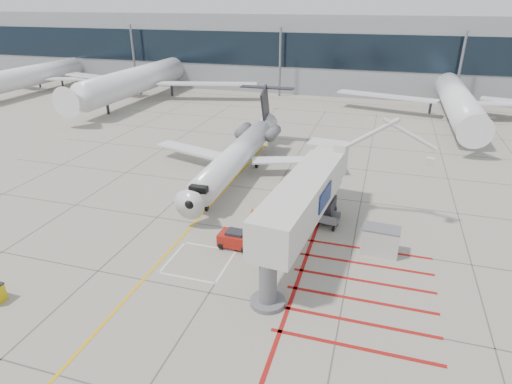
% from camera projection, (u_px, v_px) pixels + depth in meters
% --- Properties ---
extents(ground_plane, '(260.00, 260.00, 0.00)m').
position_uv_depth(ground_plane, '(231.00, 258.00, 29.87)').
color(ground_plane, gray).
rests_on(ground_plane, ground).
extents(regional_jet, '(21.79, 27.30, 7.08)m').
position_uv_depth(regional_jet, '(230.00, 149.00, 40.66)').
color(regional_jet, silver).
rests_on(regional_jet, ground_plane).
extents(jet_bridge, '(10.45, 18.98, 7.27)m').
position_uv_depth(jet_bridge, '(301.00, 206.00, 29.17)').
color(jet_bridge, silver).
rests_on(jet_bridge, ground_plane).
extents(pushback_tug, '(2.41, 1.54, 1.38)m').
position_uv_depth(pushback_tug, '(235.00, 238.00, 31.01)').
color(pushback_tug, '#A2170F').
rests_on(pushback_tug, ground_plane).
extents(baggage_cart, '(2.19, 1.57, 1.27)m').
position_uv_depth(baggage_cart, '(326.00, 219.00, 33.83)').
color(baggage_cart, '#5C5C61').
rests_on(baggage_cart, ground_plane).
extents(ground_power_unit, '(2.61, 1.62, 2.00)m').
position_uv_depth(ground_power_unit, '(380.00, 240.00, 30.16)').
color(ground_power_unit, beige).
rests_on(ground_power_unit, ground_plane).
extents(cone_nose, '(0.31, 0.31, 0.43)m').
position_uv_depth(cone_nose, '(252.00, 210.00, 36.20)').
color(cone_nose, '#EB470C').
rests_on(cone_nose, ground_plane).
extents(cone_side, '(0.37, 0.37, 0.51)m').
position_uv_depth(cone_side, '(268.00, 217.00, 35.03)').
color(cone_side, '#EB490C').
rests_on(cone_side, ground_plane).
extents(terminal_building, '(180.00, 28.00, 14.00)m').
position_uv_depth(terminal_building, '(397.00, 51.00, 85.33)').
color(terminal_building, gray).
rests_on(terminal_building, ground_plane).
extents(terminal_glass_band, '(180.00, 0.10, 6.00)m').
position_uv_depth(terminal_glass_band, '(397.00, 54.00, 72.68)').
color(terminal_glass_band, black).
rests_on(terminal_glass_band, ground_plane).
extents(bg_aircraft_a, '(33.71, 37.46, 11.24)m').
position_uv_depth(bg_aircraft_a, '(39.00, 61.00, 82.36)').
color(bg_aircraft_a, silver).
rests_on(bg_aircraft_a, ground_plane).
extents(bg_aircraft_b, '(39.30, 43.67, 13.10)m').
position_uv_depth(bg_aircraft_b, '(147.00, 60.00, 75.78)').
color(bg_aircraft_b, silver).
rests_on(bg_aircraft_b, ground_plane).
extents(bg_aircraft_c, '(34.98, 38.87, 11.66)m').
position_uv_depth(bg_aircraft_c, '(458.00, 79.00, 62.58)').
color(bg_aircraft_c, silver).
rests_on(bg_aircraft_c, ground_plane).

